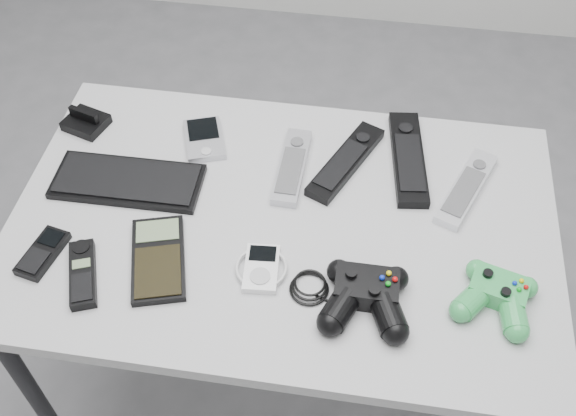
# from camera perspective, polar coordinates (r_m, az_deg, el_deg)

# --- Properties ---
(floor) EXTENTS (3.50, 3.50, 0.00)m
(floor) POSITION_cam_1_polar(r_m,az_deg,el_deg) (1.88, -3.09, -14.68)
(floor) COLOR slate
(floor) RESTS_ON ground
(desk) EXTENTS (1.04, 0.67, 0.70)m
(desk) POSITION_cam_1_polar(r_m,az_deg,el_deg) (1.33, -0.43, -2.65)
(desk) COLOR #A7A7A9
(desk) RESTS_ON floor
(pda_keyboard) EXTENTS (0.30, 0.13, 0.02)m
(pda_keyboard) POSITION_cam_1_polar(r_m,az_deg,el_deg) (1.38, -13.41, 2.25)
(pda_keyboard) COLOR black
(pda_keyboard) RESTS_ON desk
(dock_bracket) EXTENTS (0.10, 0.09, 0.04)m
(dock_bracket) POSITION_cam_1_polar(r_m,az_deg,el_deg) (1.51, -16.82, 7.26)
(dock_bracket) COLOR black
(dock_bracket) RESTS_ON desk
(pda) EXTENTS (0.11, 0.14, 0.02)m
(pda) POSITION_cam_1_polar(r_m,az_deg,el_deg) (1.43, -7.10, 5.84)
(pda) COLOR #B3B4BB
(pda) RESTS_ON desk
(remote_silver_a) EXTENTS (0.06, 0.21, 0.02)m
(remote_silver_a) POSITION_cam_1_polar(r_m,az_deg,el_deg) (1.36, 0.34, 3.57)
(remote_silver_a) COLOR #B3B4BB
(remote_silver_a) RESTS_ON desk
(remote_black_a) EXTENTS (0.15, 0.24, 0.02)m
(remote_black_a) POSITION_cam_1_polar(r_m,az_deg,el_deg) (1.38, 4.92, 3.99)
(remote_black_a) COLOR black
(remote_black_a) RESTS_ON desk
(remote_black_b) EXTENTS (0.09, 0.26, 0.02)m
(remote_black_b) POSITION_cam_1_polar(r_m,az_deg,el_deg) (1.40, 10.15, 4.24)
(remote_black_b) COLOR black
(remote_black_b) RESTS_ON desk
(remote_silver_b) EXTENTS (0.13, 0.22, 0.02)m
(remote_silver_b) POSITION_cam_1_polar(r_m,az_deg,el_deg) (1.37, 14.88, 1.66)
(remote_silver_b) COLOR silver
(remote_silver_b) RESTS_ON desk
(mobile_phone) EXTENTS (0.07, 0.12, 0.02)m
(mobile_phone) POSITION_cam_1_polar(r_m,az_deg,el_deg) (1.30, -20.06, -3.58)
(mobile_phone) COLOR black
(mobile_phone) RESTS_ON desk
(cordless_handset) EXTENTS (0.09, 0.15, 0.02)m
(cordless_handset) POSITION_cam_1_polar(r_m,az_deg,el_deg) (1.25, -16.99, -5.35)
(cordless_handset) COLOR black
(cordless_handset) RESTS_ON desk
(calculator) EXTENTS (0.14, 0.20, 0.02)m
(calculator) POSITION_cam_1_polar(r_m,az_deg,el_deg) (1.24, -10.93, -4.23)
(calculator) COLOR black
(calculator) RESTS_ON desk
(mp3_player) EXTENTS (0.10, 0.11, 0.02)m
(mp3_player) POSITION_cam_1_polar(r_m,az_deg,el_deg) (1.21, -2.27, -5.09)
(mp3_player) COLOR white
(mp3_player) RESTS_ON desk
(controller_black) EXTENTS (0.26, 0.16, 0.05)m
(controller_black) POSITION_cam_1_polar(r_m,az_deg,el_deg) (1.16, 6.60, -7.28)
(controller_black) COLOR black
(controller_black) RESTS_ON desk
(controller_green) EXTENTS (0.17, 0.18, 0.05)m
(controller_green) POSITION_cam_1_polar(r_m,az_deg,el_deg) (1.21, 17.27, -6.99)
(controller_green) COLOR green
(controller_green) RESTS_ON desk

